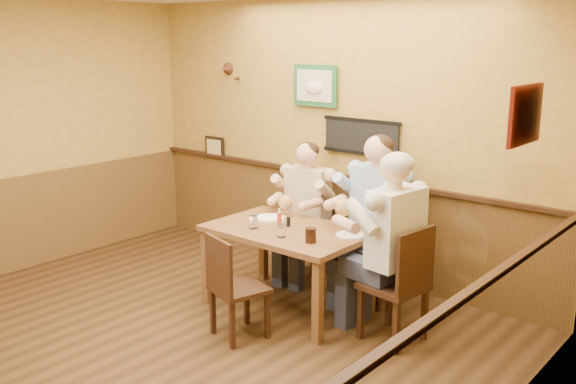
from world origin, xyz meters
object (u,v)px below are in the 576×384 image
(salt_shaker, at_px, (284,221))
(pepper_shaker, at_px, (289,222))
(diner_white_elder, at_px, (395,258))
(water_glass_left, at_px, (253,222))
(cola_tumbler, at_px, (311,235))
(diner_tan_shirt, at_px, (308,218))
(chair_near_side, at_px, (239,286))
(hot_sauce_bottle, at_px, (279,220))
(diner_blue_polo, at_px, (377,228))
(water_glass_mid, at_px, (281,231))
(chair_back_left, at_px, (308,235))
(chair_right_end, at_px, (394,283))
(chair_back_right, at_px, (377,250))
(dining_table, at_px, (287,238))

(salt_shaker, height_order, pepper_shaker, salt_shaker)
(diner_white_elder, distance_m, salt_shaker, 1.15)
(water_glass_left, relative_size, cola_tumbler, 0.96)
(water_glass_left, bearing_deg, diner_tan_shirt, 96.73)
(chair_near_side, bearing_deg, hot_sauce_bottle, -63.09)
(cola_tumbler, bearing_deg, chair_near_side, -123.04)
(diner_tan_shirt, bearing_deg, salt_shaker, -76.84)
(diner_blue_polo, height_order, pepper_shaker, diner_blue_polo)
(water_glass_left, height_order, pepper_shaker, water_glass_left)
(water_glass_mid, bearing_deg, chair_back_left, 115.75)
(chair_right_end, bearing_deg, diner_white_elder, 180.00)
(diner_blue_polo, height_order, diner_white_elder, diner_blue_polo)
(diner_tan_shirt, xyz_separation_m, pepper_shaker, (0.31, -0.68, 0.17))
(chair_right_end, distance_m, diner_blue_polo, 0.85)
(chair_back_right, distance_m, chair_near_side, 1.43)
(diner_white_elder, bearing_deg, water_glass_mid, -65.77)
(chair_back_right, distance_m, water_glass_mid, 1.03)
(chair_back_right, distance_m, diner_white_elder, 0.84)
(dining_table, relative_size, diner_white_elder, 1.01)
(water_glass_mid, distance_m, pepper_shaker, 0.32)
(diner_blue_polo, bearing_deg, salt_shaker, -127.80)
(diner_tan_shirt, distance_m, water_glass_left, 0.95)
(water_glass_mid, height_order, hot_sauce_bottle, hot_sauce_bottle)
(chair_near_side, distance_m, salt_shaker, 0.84)
(diner_tan_shirt, relative_size, diner_white_elder, 0.90)
(hot_sauce_bottle, bearing_deg, chair_back_left, 110.26)
(chair_back_right, bearing_deg, hot_sauce_bottle, -122.49)
(chair_right_end, bearing_deg, diner_blue_polo, -130.66)
(chair_back_right, xyz_separation_m, hot_sauce_bottle, (-0.58, -0.71, 0.34))
(water_glass_left, xyz_separation_m, pepper_shaker, (0.20, 0.25, -0.02))
(dining_table, xyz_separation_m, cola_tumbler, (0.40, -0.18, 0.15))
(hot_sauce_bottle, relative_size, pepper_shaker, 1.87)
(chair_back_right, distance_m, diner_tan_shirt, 0.88)
(chair_back_left, bearing_deg, dining_table, -72.91)
(diner_tan_shirt, height_order, salt_shaker, diner_tan_shirt)
(chair_near_side, distance_m, hot_sauce_bottle, 0.77)
(diner_blue_polo, bearing_deg, chair_right_end, -41.57)
(diner_white_elder, bearing_deg, pepper_shaker, -82.50)
(diner_blue_polo, bearing_deg, water_glass_left, -124.66)
(chair_near_side, distance_m, cola_tumbler, 0.72)
(diner_white_elder, relative_size, water_glass_left, 11.95)
(diner_tan_shirt, height_order, hot_sauce_bottle, diner_tan_shirt)
(diner_blue_polo, relative_size, pepper_shaker, 16.44)
(chair_back_left, bearing_deg, diner_tan_shirt, 0.00)
(chair_right_end, height_order, diner_white_elder, diner_white_elder)
(chair_back_left, distance_m, water_glass_mid, 1.13)
(water_glass_mid, xyz_separation_m, hot_sauce_bottle, (-0.18, 0.18, 0.02))
(water_glass_left, bearing_deg, diner_blue_polo, 48.47)
(chair_near_side, bearing_deg, pepper_shaker, -66.28)
(diner_white_elder, distance_m, cola_tumbler, 0.71)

